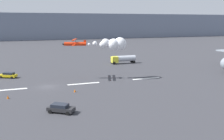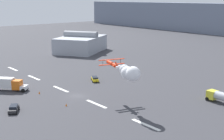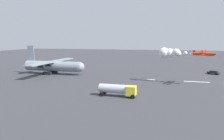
# 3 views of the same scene
# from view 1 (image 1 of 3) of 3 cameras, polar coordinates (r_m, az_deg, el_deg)

# --- Properties ---
(ground_plane) EXTENTS (440.00, 440.00, 0.00)m
(ground_plane) POSITION_cam_1_polar(r_m,az_deg,el_deg) (60.43, -14.59, -3.72)
(ground_plane) COLOR #38383D
(ground_plane) RESTS_ON ground
(runway_stripe_2) EXTENTS (8.00, 0.90, 0.01)m
(runway_stripe_2) POSITION_cam_1_polar(r_m,az_deg,el_deg) (60.47, -22.78, -4.22)
(runway_stripe_2) COLOR white
(runway_stripe_2) RESTS_ON ground
(runway_stripe_3) EXTENTS (8.00, 0.90, 0.01)m
(runway_stripe_3) POSITION_cam_1_polar(r_m,az_deg,el_deg) (61.60, -6.56, -3.13)
(runway_stripe_3) COLOR white
(runway_stripe_3) RESTS_ON ground
(runway_stripe_4) EXTENTS (8.00, 0.90, 0.01)m
(runway_stripe_4) POSITION_cam_1_polar(r_m,az_deg,el_deg) (67.29, 7.94, -1.94)
(runway_stripe_4) COLOR white
(runway_stripe_4) RESTS_ON ground
(mountain_ridge_distant) EXTENTS (396.00, 16.00, 21.83)m
(mountain_ridge_distant) POSITION_cam_1_polar(r_m,az_deg,el_deg) (219.08, -18.17, 9.52)
(mountain_ridge_distant) COLOR slate
(mountain_ridge_distant) RESTS_ON ground
(stunt_biplane_red) EXTENTS (16.49, 8.45, 3.40)m
(stunt_biplane_red) POSITION_cam_1_polar(r_m,az_deg,el_deg) (65.00, -0.16, 6.04)
(stunt_biplane_red) COLOR red
(fuel_tanker_truck) EXTENTS (9.02, 2.95, 2.90)m
(fuel_tanker_truck) POSITION_cam_1_polar(r_m,az_deg,el_deg) (90.16, 2.57, 2.61)
(fuel_tanker_truck) COLOR yellow
(fuel_tanker_truck) RESTS_ON ground
(followme_car_yellow) EXTENTS (4.78, 4.02, 1.52)m
(followme_car_yellow) POSITION_cam_1_polar(r_m,az_deg,el_deg) (42.96, -11.76, -8.56)
(followme_car_yellow) COLOR #262628
(followme_car_yellow) RESTS_ON ground
(airport_staff_sedan) EXTENTS (4.87, 3.75, 1.52)m
(airport_staff_sedan) POSITION_cam_1_polar(r_m,az_deg,el_deg) (72.95, -22.81, -1.05)
(airport_staff_sedan) COLOR yellow
(airport_staff_sedan) RESTS_ON ground
(traffic_cone_near) EXTENTS (0.44, 0.44, 0.75)m
(traffic_cone_near) POSITION_cam_1_polar(r_m,az_deg,el_deg) (53.60, -22.90, -5.74)
(traffic_cone_near) COLOR orange
(traffic_cone_near) RESTS_ON ground
(traffic_cone_far) EXTENTS (0.44, 0.44, 0.75)m
(traffic_cone_far) POSITION_cam_1_polar(r_m,az_deg,el_deg) (54.53, -8.58, -4.67)
(traffic_cone_far) COLOR orange
(traffic_cone_far) RESTS_ON ground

